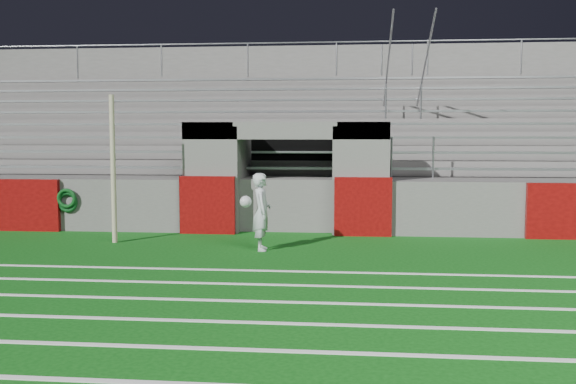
# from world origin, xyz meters

# --- Properties ---
(ground) EXTENTS (90.00, 90.00, 0.00)m
(ground) POSITION_xyz_m (0.00, 0.00, 0.00)
(ground) COLOR #0C4B0F
(ground) RESTS_ON ground
(field_post) EXTENTS (0.11, 0.11, 3.15)m
(field_post) POSITION_xyz_m (-3.52, 1.56, 1.58)
(field_post) COLOR #B9AF8A
(field_post) RESTS_ON ground
(field_markings) EXTENTS (28.00, 8.09, 0.01)m
(field_markings) POSITION_xyz_m (0.00, -5.00, 0.01)
(field_markings) COLOR white
(field_markings) RESTS_ON ground
(stadium_structure) EXTENTS (26.00, 8.48, 5.42)m
(stadium_structure) POSITION_xyz_m (0.00, 7.97, 1.49)
(stadium_structure) COLOR #575553
(stadium_structure) RESTS_ON ground
(goalkeeper_with_ball) EXTENTS (0.64, 0.61, 1.55)m
(goalkeeper_with_ball) POSITION_xyz_m (-0.25, 0.95, 0.78)
(goalkeeper_with_ball) COLOR silver
(goalkeeper_with_ball) RESTS_ON ground
(hose_coil) EXTENTS (0.51, 0.14, 0.58)m
(hose_coil) POSITION_xyz_m (-5.19, 2.93, 0.75)
(hose_coil) COLOR #0C3F18
(hose_coil) RESTS_ON ground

